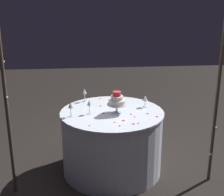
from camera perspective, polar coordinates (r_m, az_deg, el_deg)
name	(u,v)px	position (r m, az deg, el deg)	size (l,w,h in m)	color
ground_plane	(112,169)	(3.78, 0.00, -13.26)	(12.00, 12.00, 0.00)	black
decorative_arch	(116,48)	(2.94, 0.70, 9.40)	(2.19, 0.06, 2.32)	#473D2D
main_table	(112,141)	(3.60, 0.00, -8.14)	(1.18, 1.18, 0.75)	silver
tiered_cake	(117,101)	(3.36, 0.91, -0.50)	(0.22, 0.22, 0.25)	silver
wine_glass_0	(71,106)	(3.29, -7.77, -1.41)	(0.06, 0.06, 0.17)	silver
wine_glass_1	(145,99)	(3.59, 6.25, -0.11)	(0.07, 0.07, 0.14)	silver
wine_glass_2	(89,104)	(3.35, -4.29, -1.07)	(0.06, 0.06, 0.16)	silver
wine_glass_3	(85,92)	(3.78, -5.20, 1.14)	(0.06, 0.06, 0.17)	silver
rose_petal_0	(124,120)	(3.19, 2.18, -4.24)	(0.04, 0.03, 0.00)	red
rose_petal_1	(147,114)	(3.40, 6.68, -2.95)	(0.03, 0.02, 0.00)	red
rose_petal_2	(120,126)	(3.06, 1.44, -5.26)	(0.03, 0.02, 0.00)	red
rose_petal_3	(131,114)	(3.38, 3.58, -3.04)	(0.03, 0.02, 0.00)	red
rose_petal_4	(89,125)	(3.08, -4.28, -5.17)	(0.02, 0.02, 0.00)	red
rose_petal_5	(133,124)	(3.11, 4.03, -4.89)	(0.03, 0.02, 0.00)	red
rose_petal_6	(157,117)	(3.33, 8.46, -3.48)	(0.03, 0.02, 0.00)	red
rose_petal_7	(114,108)	(3.57, 0.40, -1.84)	(0.04, 0.02, 0.00)	red
rose_petal_8	(138,123)	(3.13, 4.97, -4.76)	(0.03, 0.02, 0.00)	red
rose_petal_9	(100,98)	(3.92, -2.27, -0.09)	(0.03, 0.02, 0.00)	red
rose_petal_10	(115,122)	(3.15, 0.48, -4.56)	(0.03, 0.02, 0.00)	red
rose_petal_11	(100,106)	(3.64, -2.22, -1.48)	(0.03, 0.02, 0.00)	red
rose_petal_12	(103,113)	(3.40, -1.63, -2.86)	(0.04, 0.03, 0.00)	red
rose_petal_13	(122,106)	(3.62, 1.81, -1.60)	(0.04, 0.03, 0.00)	red
rose_petal_14	(135,117)	(3.30, 4.29, -3.53)	(0.03, 0.02, 0.00)	red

